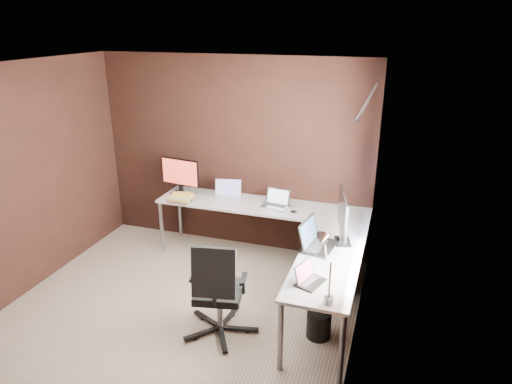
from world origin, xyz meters
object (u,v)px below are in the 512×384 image
at_px(monitor_left, 180,175).
at_px(desk_lamp, 324,259).
at_px(laptop_silver, 276,203).
at_px(laptop_black_big, 315,241).
at_px(book_stack, 181,198).
at_px(drawer_pedestal, 332,260).
at_px(monitor_right, 343,216).
at_px(office_chair, 219,307).
at_px(wastebasket, 319,324).
at_px(laptop_black_small, 308,278).
at_px(laptop_white, 228,194).

distance_m(monitor_left, desk_lamp, 2.85).
bearing_deg(laptop_silver, laptop_black_big, -44.35).
height_order(laptop_black_big, book_stack, laptop_black_big).
distance_m(drawer_pedestal, monitor_right, 0.83).
bearing_deg(laptop_silver, drawer_pedestal, -15.05).
distance_m(office_chair, wastebasket, 0.98).
bearing_deg(laptop_black_big, monitor_right, -43.78).
bearing_deg(laptop_silver, wastebasket, -49.35).
distance_m(laptop_black_small, book_stack, 2.38).
bearing_deg(laptop_black_big, drawer_pedestal, -1.69).
height_order(book_stack, wastebasket, book_stack).
relative_size(laptop_white, wastebasket, 1.38).
height_order(laptop_silver, wastebasket, laptop_silver).
relative_size(laptop_silver, laptop_black_big, 0.74).
distance_m(laptop_black_big, desk_lamp, 0.97).
bearing_deg(laptop_black_small, wastebasket, 1.10).
height_order(laptop_black_big, office_chair, office_chair).
height_order(desk_lamp, office_chair, desk_lamp).
relative_size(laptop_black_big, desk_lamp, 0.80).
xyz_separation_m(laptop_white, laptop_black_big, (1.33, -0.98, 0.01)).
distance_m(monitor_left, laptop_white, 0.67).
bearing_deg(laptop_black_small, office_chair, 110.49).
relative_size(laptop_black_big, office_chair, 0.46).
bearing_deg(laptop_white, laptop_black_big, -48.41).
xyz_separation_m(laptop_black_big, wastebasket, (0.16, -0.45, -0.65)).
bearing_deg(wastebasket, drawer_pedestal, 92.69).
distance_m(monitor_right, office_chair, 1.53).
relative_size(monitor_left, laptop_silver, 1.60).
distance_m(monitor_left, book_stack, 0.34).
relative_size(book_stack, desk_lamp, 0.50).
distance_m(laptop_white, book_stack, 0.59).
relative_size(laptop_black_big, laptop_black_small, 1.48).
relative_size(laptop_white, office_chair, 0.37).
bearing_deg(drawer_pedestal, desk_lamp, -85.08).
distance_m(monitor_right, laptop_silver, 1.18).
relative_size(laptop_silver, desk_lamp, 0.59).
height_order(monitor_left, wastebasket, monitor_left).
bearing_deg(laptop_white, book_stack, -163.58).
height_order(monitor_right, laptop_black_small, monitor_right).
bearing_deg(office_chair, laptop_silver, 74.68).
distance_m(laptop_black_big, book_stack, 1.98).
relative_size(drawer_pedestal, wastebasket, 2.18).
bearing_deg(laptop_black_big, laptop_silver, 45.65).
xyz_separation_m(laptop_white, wastebasket, (1.49, -1.43, -0.64)).
distance_m(laptop_black_big, laptop_black_small, 0.69).
xyz_separation_m(monitor_right, laptop_black_big, (-0.24, -0.18, -0.24)).
bearing_deg(laptop_black_small, monitor_right, 8.77).
xyz_separation_m(monitor_left, laptop_white, (0.63, 0.06, -0.22)).
xyz_separation_m(laptop_white, book_stack, (-0.52, -0.28, -0.01)).
xyz_separation_m(monitor_right, desk_lamp, (-0.01, -1.06, 0.07)).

